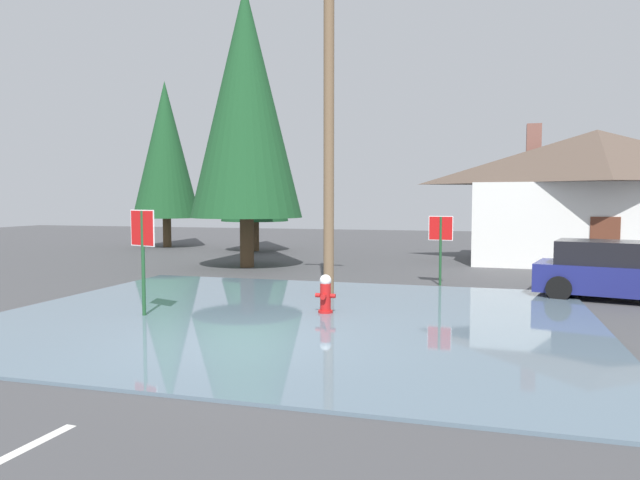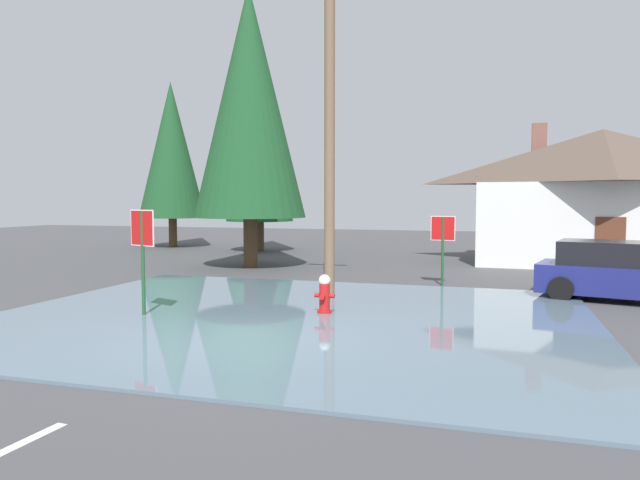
% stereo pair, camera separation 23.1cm
% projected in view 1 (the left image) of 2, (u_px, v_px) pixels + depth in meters
% --- Properties ---
extents(ground_plane, '(80.00, 80.00, 0.10)m').
position_uv_depth(ground_plane, '(240.00, 345.00, 10.59)').
color(ground_plane, '#424244').
extents(flood_puddle, '(12.99, 10.69, 0.06)m').
position_uv_depth(flood_puddle, '(290.00, 317.00, 12.79)').
color(flood_puddle, slate).
rests_on(flood_puddle, ground).
extents(lane_stop_bar, '(4.13, 0.66, 0.01)m').
position_uv_depth(lane_stop_bar, '(159.00, 371.00, 8.80)').
color(lane_stop_bar, silver).
rests_on(lane_stop_bar, ground).
extents(stop_sign_near, '(0.76, 0.30, 2.40)m').
position_uv_depth(stop_sign_near, '(143.00, 240.00, 12.69)').
color(stop_sign_near, '#1E4C28').
rests_on(stop_sign_near, ground).
extents(fire_hydrant, '(0.47, 0.40, 0.93)m').
position_uv_depth(fire_hydrant, '(325.00, 295.00, 13.09)').
color(fire_hydrant, red).
rests_on(fire_hydrant, ground).
extents(utility_pole, '(1.60, 0.28, 9.71)m').
position_uv_depth(utility_pole, '(329.00, 107.00, 15.16)').
color(utility_pole, brown).
rests_on(utility_pole, ground).
extents(stop_sign_far, '(0.74, 0.12, 2.12)m').
position_uv_depth(stop_sign_far, '(441.00, 236.00, 17.57)').
color(stop_sign_far, '#1E4C28').
rests_on(stop_sign_far, ground).
extents(house, '(10.30, 5.91, 5.85)m').
position_uv_depth(house, '(595.00, 195.00, 23.35)').
color(house, silver).
rests_on(house, ground).
extents(parked_car, '(4.52, 2.79, 1.54)m').
position_uv_depth(parked_car, '(619.00, 272.00, 15.07)').
color(parked_car, navy).
rests_on(parked_car, ground).
extents(pine_tree_tall_left, '(3.63, 3.63, 9.06)m').
position_uv_depth(pine_tree_tall_left, '(166.00, 150.00, 31.61)').
color(pine_tree_tall_left, '#4C3823').
rests_on(pine_tree_tall_left, ground).
extents(pine_tree_mid_left, '(3.41, 3.41, 8.54)m').
position_uv_depth(pine_tree_mid_left, '(254.00, 152.00, 29.19)').
color(pine_tree_mid_left, '#4C3823').
rests_on(pine_tree_mid_left, ground).
extents(pine_tree_short_left, '(4.30, 4.30, 10.76)m').
position_uv_depth(pine_tree_short_left, '(246.00, 102.00, 22.03)').
color(pine_tree_short_left, '#4C3823').
rests_on(pine_tree_short_left, ground).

